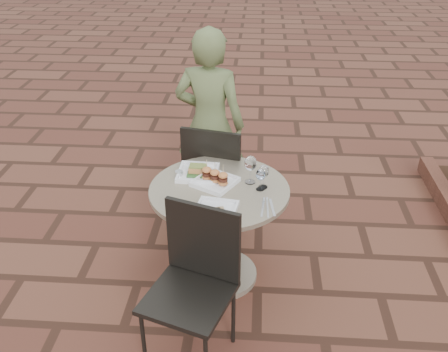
# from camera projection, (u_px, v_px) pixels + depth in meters

# --- Properties ---
(ground) EXTENTS (60.00, 60.00, 0.00)m
(ground) POSITION_uv_depth(u_px,v_px,m) (257.00, 290.00, 3.42)
(ground) COLOR brown
(ground) RESTS_ON ground
(cafe_table) EXTENTS (0.90, 0.90, 0.73)m
(cafe_table) POSITION_uv_depth(u_px,v_px,m) (219.00, 220.00, 3.31)
(cafe_table) COLOR gray
(cafe_table) RESTS_ON ground
(chair_far) EXTENTS (0.52, 0.52, 0.93)m
(chair_far) POSITION_uv_depth(u_px,v_px,m) (215.00, 171.00, 3.74)
(chair_far) COLOR black
(chair_far) RESTS_ON ground
(chair_near) EXTENTS (0.56, 0.56, 0.93)m
(chair_near) POSITION_uv_depth(u_px,v_px,m) (195.00, 273.00, 2.75)
(chair_near) COLOR black
(chair_near) RESTS_ON ground
(diner) EXTENTS (0.62, 0.47, 1.54)m
(diner) POSITION_uv_depth(u_px,v_px,m) (210.00, 125.00, 3.94)
(diner) COLOR #515D33
(diner) RESTS_ON ground
(plate_salmon) EXTENTS (0.27, 0.27, 0.07)m
(plate_salmon) POSITION_uv_depth(u_px,v_px,m) (198.00, 172.00, 3.32)
(plate_salmon) COLOR white
(plate_salmon) RESTS_ON cafe_table
(plate_sliders) EXTENTS (0.33, 0.33, 0.16)m
(plate_sliders) POSITION_uv_depth(u_px,v_px,m) (215.00, 179.00, 3.21)
(plate_sliders) COLOR white
(plate_sliders) RESTS_ON cafe_table
(plate_tuna) EXTENTS (0.27, 0.27, 0.03)m
(plate_tuna) POSITION_uv_depth(u_px,v_px,m) (215.00, 210.00, 2.94)
(plate_tuna) COLOR white
(plate_tuna) RESTS_ON cafe_table
(wine_glass_right) EXTENTS (0.06, 0.06, 0.15)m
(wine_glass_right) POSITION_uv_depth(u_px,v_px,m) (261.00, 175.00, 3.12)
(wine_glass_right) COLOR white
(wine_glass_right) RESTS_ON cafe_table
(wine_glass_mid) EXTENTS (0.08, 0.08, 0.19)m
(wine_glass_mid) POSITION_uv_depth(u_px,v_px,m) (251.00, 164.00, 3.18)
(wine_glass_mid) COLOR white
(wine_glass_mid) RESTS_ON cafe_table
(wine_glass_far) EXTENTS (0.07, 0.07, 0.16)m
(wine_glass_far) POSITION_uv_depth(u_px,v_px,m) (264.00, 172.00, 3.14)
(wine_glass_far) COLOR white
(wine_glass_far) RESTS_ON cafe_table
(steel_ramekin) EXTENTS (0.06, 0.06, 0.04)m
(steel_ramekin) POSITION_uv_depth(u_px,v_px,m) (179.00, 174.00, 3.31)
(steel_ramekin) COLOR silver
(steel_ramekin) RESTS_ON cafe_table
(cutlery_set) EXTENTS (0.11, 0.23, 0.00)m
(cutlery_set) POSITION_uv_depth(u_px,v_px,m) (268.00, 207.00, 2.99)
(cutlery_set) COLOR silver
(cutlery_set) RESTS_ON cafe_table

